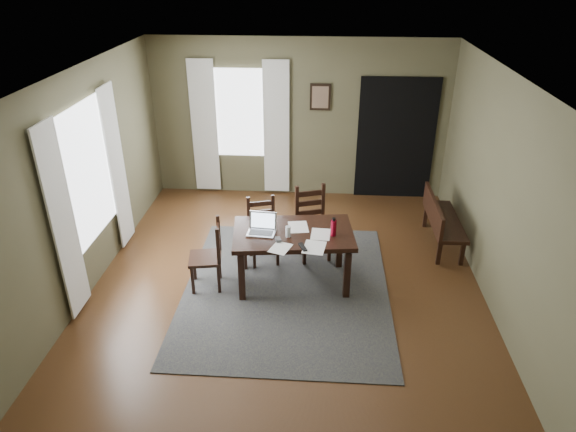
# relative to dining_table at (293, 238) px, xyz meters

# --- Properties ---
(ground) EXTENTS (5.00, 6.00, 0.01)m
(ground) POSITION_rel_dining_table_xyz_m (-0.08, -0.15, -0.67)
(ground) COLOR #492C16
(room_shell) EXTENTS (5.02, 6.02, 2.71)m
(room_shell) POSITION_rel_dining_table_xyz_m (-0.08, -0.15, 1.14)
(room_shell) COLOR brown
(room_shell) RESTS_ON ground
(rug) EXTENTS (2.60, 3.20, 0.01)m
(rug) POSITION_rel_dining_table_xyz_m (-0.08, -0.15, -0.66)
(rug) COLOR #363636
(rug) RESTS_ON ground
(dining_table) EXTENTS (1.59, 1.06, 0.75)m
(dining_table) POSITION_rel_dining_table_xyz_m (0.00, 0.00, 0.00)
(dining_table) COLOR black
(dining_table) RESTS_ON rug
(chair_end) EXTENTS (0.47, 0.46, 0.92)m
(chair_end) POSITION_rel_dining_table_xyz_m (-1.06, -0.16, -0.21)
(chair_end) COLOR black
(chair_end) RESTS_ON rug
(chair_back_left) EXTENTS (0.50, 0.50, 0.91)m
(chair_back_left) POSITION_rel_dining_table_xyz_m (-0.45, 0.54, -0.22)
(chair_back_left) COLOR black
(chair_back_left) RESTS_ON rug
(chair_back_right) EXTENTS (0.56, 0.56, 1.01)m
(chair_back_right) POSITION_rel_dining_table_xyz_m (0.23, 0.72, -0.17)
(chair_back_right) COLOR black
(chair_back_right) RESTS_ON rug
(bench) EXTENTS (0.42, 1.29, 0.73)m
(bench) POSITION_rel_dining_table_xyz_m (2.08, 1.14, -0.23)
(bench) COLOR black
(bench) RESTS_ON ground
(laptop) EXTENTS (0.37, 0.30, 0.24)m
(laptop) POSITION_rel_dining_table_xyz_m (-0.39, -0.02, 0.15)
(laptop) COLOR #B7B7BC
(laptop) RESTS_ON dining_table
(computer_mouse) EXTENTS (0.09, 0.12, 0.04)m
(computer_mouse) POSITION_rel_dining_table_xyz_m (-0.17, -0.25, 0.11)
(computer_mouse) COLOR #3F3F42
(computer_mouse) RESTS_ON dining_table
(tv_remote) EXTENTS (0.12, 0.20, 0.02)m
(tv_remote) POSITION_rel_dining_table_xyz_m (0.14, -0.39, 0.10)
(tv_remote) COLOR black
(tv_remote) RESTS_ON dining_table
(drinking_glass) EXTENTS (0.07, 0.07, 0.14)m
(drinking_glass) POSITION_rel_dining_table_xyz_m (-0.06, -0.13, 0.16)
(drinking_glass) COLOR silver
(drinking_glass) RESTS_ON dining_table
(water_bottle) EXTENTS (0.07, 0.07, 0.24)m
(water_bottle) POSITION_rel_dining_table_xyz_m (0.50, -0.06, 0.20)
(water_bottle) COLOR #A50C27
(water_bottle) RESTS_ON dining_table
(paper_b) EXTENTS (0.30, 0.36, 0.00)m
(paper_b) POSITION_rel_dining_table_xyz_m (0.27, -0.37, 0.09)
(paper_b) COLOR white
(paper_b) RESTS_ON dining_table
(paper_c) EXTENTS (0.29, 0.35, 0.00)m
(paper_c) POSITION_rel_dining_table_xyz_m (0.06, 0.12, 0.09)
(paper_c) COLOR white
(paper_c) RESTS_ON dining_table
(paper_d) EXTENTS (0.25, 0.32, 0.00)m
(paper_d) POSITION_rel_dining_table_xyz_m (0.34, -0.05, 0.09)
(paper_d) COLOR white
(paper_d) RESTS_ON dining_table
(paper_e) EXTENTS (0.30, 0.33, 0.00)m
(paper_e) POSITION_rel_dining_table_xyz_m (-0.13, -0.42, 0.09)
(paper_e) COLOR white
(paper_e) RESTS_ON dining_table
(window_left) EXTENTS (0.01, 1.30, 1.70)m
(window_left) POSITION_rel_dining_table_xyz_m (-2.55, 0.05, 0.78)
(window_left) COLOR white
(window_left) RESTS_ON ground
(window_back) EXTENTS (1.00, 0.01, 1.50)m
(window_back) POSITION_rel_dining_table_xyz_m (-1.08, 2.82, 0.78)
(window_back) COLOR white
(window_back) RESTS_ON ground
(curtain_left_near) EXTENTS (0.03, 0.48, 2.30)m
(curtain_left_near) POSITION_rel_dining_table_xyz_m (-2.52, -0.77, 0.53)
(curtain_left_near) COLOR silver
(curtain_left_near) RESTS_ON ground
(curtain_left_far) EXTENTS (0.03, 0.48, 2.30)m
(curtain_left_far) POSITION_rel_dining_table_xyz_m (-2.52, 0.87, 0.53)
(curtain_left_far) COLOR silver
(curtain_left_far) RESTS_ON ground
(curtain_back_left) EXTENTS (0.44, 0.03, 2.30)m
(curtain_back_left) POSITION_rel_dining_table_xyz_m (-1.70, 2.79, 0.53)
(curtain_back_left) COLOR silver
(curtain_back_left) RESTS_ON ground
(curtain_back_right) EXTENTS (0.44, 0.03, 2.30)m
(curtain_back_right) POSITION_rel_dining_table_xyz_m (-0.46, 2.79, 0.53)
(curtain_back_right) COLOR silver
(curtain_back_right) RESTS_ON ground
(framed_picture) EXTENTS (0.34, 0.03, 0.44)m
(framed_picture) POSITION_rel_dining_table_xyz_m (0.27, 2.82, 1.08)
(framed_picture) COLOR black
(framed_picture) RESTS_ON ground
(doorway_back) EXTENTS (1.30, 0.03, 2.10)m
(doorway_back) POSITION_rel_dining_table_xyz_m (1.57, 2.82, 0.38)
(doorway_back) COLOR black
(doorway_back) RESTS_ON ground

